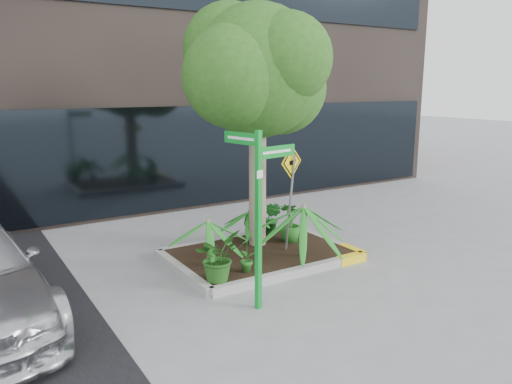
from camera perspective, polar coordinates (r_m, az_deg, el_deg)
ground at (r=9.18m, az=0.40°, el=-8.36°), size 80.00×80.00×0.00m
planter at (r=9.48m, az=0.69°, el=-7.03°), size 3.35×2.36×0.15m
tree at (r=9.42m, az=0.12°, el=13.63°), size 3.16×2.80×4.74m
palm_front at (r=8.96m, az=5.47°, el=-1.69°), size 1.12×1.12×1.25m
palm_left at (r=8.55m, az=-5.50°, el=-3.36°), size 0.95×0.95×1.05m
palm_back at (r=10.01m, az=-0.71°, el=-2.23°), size 0.70×0.70×0.78m
shrub_a at (r=8.00m, az=-4.47°, el=-7.36°), size 0.99×0.99×0.79m
shrub_b at (r=9.96m, az=3.91°, el=-3.46°), size 0.62×0.62×0.79m
shrub_c at (r=8.35m, az=-1.08°, el=-6.89°), size 0.50×0.50×0.68m
shrub_d at (r=10.39m, az=1.83°, el=-3.02°), size 0.51×0.51×0.70m
street_sign_post at (r=7.07m, az=0.29°, el=-0.93°), size 0.85×0.76×2.61m
cattle_sign at (r=9.15m, az=4.01°, el=1.33°), size 0.59×0.24×2.00m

